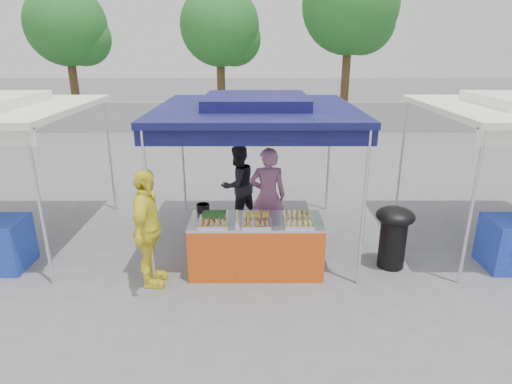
{
  "coord_description": "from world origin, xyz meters",
  "views": [
    {
      "loc": [
        -0.01,
        -6.04,
        3.35
      ],
      "look_at": [
        0.0,
        0.6,
        1.05
      ],
      "focal_mm": 30.0,
      "sensor_mm": 36.0,
      "label": 1
    }
  ],
  "objects_px": {
    "vendor_table": "(256,245)",
    "cooking_pot": "(203,208)",
    "vendor_woman": "(268,196)",
    "customer_person": "(148,229)",
    "wok_burner": "(394,232)",
    "helper_man": "(238,185)"
  },
  "relations": [
    {
      "from": "vendor_table",
      "to": "customer_person",
      "type": "xyz_separation_m",
      "value": [
        -1.54,
        -0.4,
        0.45
      ]
    },
    {
      "from": "vendor_table",
      "to": "cooking_pot",
      "type": "bearing_deg",
      "value": 157.43
    },
    {
      "from": "vendor_table",
      "to": "helper_man",
      "type": "height_order",
      "value": "helper_man"
    },
    {
      "from": "cooking_pot",
      "to": "vendor_woman",
      "type": "height_order",
      "value": "vendor_woman"
    },
    {
      "from": "helper_man",
      "to": "customer_person",
      "type": "bearing_deg",
      "value": 21.47
    },
    {
      "from": "helper_man",
      "to": "customer_person",
      "type": "relative_size",
      "value": 0.88
    },
    {
      "from": "cooking_pot",
      "to": "customer_person",
      "type": "xyz_separation_m",
      "value": [
        -0.7,
        -0.75,
        -0.03
      ]
    },
    {
      "from": "vendor_woman",
      "to": "vendor_table",
      "type": "bearing_deg",
      "value": 76.14
    },
    {
      "from": "vendor_table",
      "to": "helper_man",
      "type": "xyz_separation_m",
      "value": [
        -0.35,
        1.92,
        0.35
      ]
    },
    {
      "from": "vendor_table",
      "to": "customer_person",
      "type": "bearing_deg",
      "value": -165.39
    },
    {
      "from": "helper_man",
      "to": "cooking_pot",
      "type": "bearing_deg",
      "value": 31.26
    },
    {
      "from": "vendor_table",
      "to": "vendor_woman",
      "type": "distance_m",
      "value": 1.12
    },
    {
      "from": "vendor_woman",
      "to": "customer_person",
      "type": "distance_m",
      "value": 2.24
    },
    {
      "from": "cooking_pot",
      "to": "helper_man",
      "type": "bearing_deg",
      "value": 72.68
    },
    {
      "from": "wok_burner",
      "to": "vendor_woman",
      "type": "relative_size",
      "value": 0.58
    },
    {
      "from": "wok_burner",
      "to": "customer_person",
      "type": "relative_size",
      "value": 0.57
    },
    {
      "from": "wok_burner",
      "to": "vendor_woman",
      "type": "bearing_deg",
      "value": 136.13
    },
    {
      "from": "vendor_woman",
      "to": "customer_person",
      "type": "xyz_separation_m",
      "value": [
        -1.74,
        -1.41,
        0.01
      ]
    },
    {
      "from": "cooking_pot",
      "to": "wok_burner",
      "type": "height_order",
      "value": "wok_burner"
    },
    {
      "from": "customer_person",
      "to": "vendor_table",
      "type": "bearing_deg",
      "value": -75.85
    },
    {
      "from": "cooking_pot",
      "to": "wok_burner",
      "type": "relative_size",
      "value": 0.2
    },
    {
      "from": "vendor_table",
      "to": "customer_person",
      "type": "height_order",
      "value": "customer_person"
    }
  ]
}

